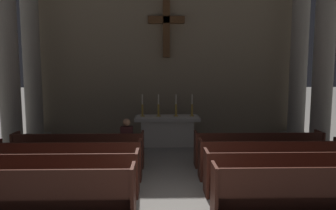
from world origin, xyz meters
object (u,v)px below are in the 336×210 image
candlestick_outer_left (142,109)px  candlestick_inner_left (158,109)px  altar (167,130)px  pew_left_row_4 (79,150)px  candlestick_inner_right (176,109)px  pew_left_row_3 (69,160)px  column_right_fourth (299,48)px  pew_right_row_4 (258,149)px  candlestick_outer_right (192,109)px  pew_left_row_2 (55,174)px  pew_right_row_2 (287,172)px  pew_right_row_3 (270,159)px  column_right_third (325,44)px  column_left_third (7,43)px  pew_right_row_1 (309,190)px  column_left_fourth (31,47)px  pew_left_row_1 (36,193)px  lone_worshipper (127,141)px

candlestick_outer_left → candlestick_inner_left: 0.55m
altar → candlestick_inner_left: (-0.30, 0.00, 0.72)m
pew_left_row_4 → candlestick_inner_left: size_ratio=4.55×
altar → pew_left_row_4: bearing=-135.1°
candlestick_inner_right → pew_left_row_3: bearing=-128.9°
pew_left_row_4 → column_right_fourth: bearing=24.5°
pew_right_row_4 → candlestick_outer_right: bearing=122.9°
pew_left_row_2 → pew_right_row_4: bearing=21.8°
pew_right_row_2 → candlestick_inner_right: size_ratio=4.55×
pew_right_row_3 → column_right_third: (2.49, 2.52, 2.92)m
column_right_third → candlestick_outer_left: (-5.74, 0.83, -2.15)m
candlestick_inner_right → candlestick_outer_right: (0.55, 0.00, 0.00)m
pew_right_row_2 → column_left_third: bearing=154.5°
pew_right_row_1 → column_left_fourth: 9.99m
pew_right_row_4 → column_left_third: (-7.28, 1.56, 2.92)m
candlestick_outer_right → pew_right_row_4: bearing=-57.1°
pew_right_row_3 → pew_left_row_1: bearing=-158.2°
pew_right_row_2 → candlestick_inner_left: size_ratio=4.55×
altar → lone_worshipper: 2.61m
pew_left_row_2 → pew_left_row_3: 0.96m
column_right_fourth → candlestick_outer_right: column_right_fourth is taller
pew_left_row_3 → column_right_third: bearing=19.1°
candlestick_inner_right → altar: bearing=180.0°
pew_left_row_2 → column_right_third: 8.58m
pew_right_row_3 → candlestick_outer_right: bearing=114.8°
candlestick_outer_right → column_left_third: bearing=-171.8°
pew_left_row_4 → candlestick_inner_right: bearing=41.5°
column_right_third → pew_left_row_3: bearing=-160.9°
column_left_third → column_left_fourth: bearing=90.0°
pew_left_row_1 → column_right_fourth: size_ratio=0.49×
column_right_fourth → candlestick_outer_left: column_right_fourth is taller
pew_right_row_2 → lone_worshipper: (-3.52, 1.95, 0.22)m
pew_right_row_1 → column_right_third: column_right_third is taller
pew_right_row_4 → candlestick_outer_left: candlestick_outer_left is taller
candlestick_inner_left → candlestick_inner_right: size_ratio=1.00×
pew_left_row_4 → column_left_fourth: 5.08m
pew_right_row_2 → candlestick_inner_right: bearing=116.0°
pew_right_row_1 → column_right_fourth: column_right_fourth is taller
column_left_fourth → candlestick_outer_right: bearing=-9.2°
pew_right_row_1 → lone_worshipper: lone_worshipper is taller
candlestick_inner_left → candlestick_inner_right: same height
candlestick_outer_right → pew_right_row_1: bearing=-73.6°
pew_right_row_2 → candlestick_inner_left: bearing=122.1°
column_right_fourth → column_left_third: bearing=-169.8°
column_left_fourth → pew_right_row_1: bearing=-40.3°
column_left_fourth → pew_right_row_2: bearing=-35.7°
column_right_third → candlestick_inner_right: 5.13m
pew_right_row_3 → column_right_third: size_ratio=0.49×
lone_worshipper → pew_right_row_2: bearing=-29.0°
pew_right_row_3 → altar: bearing=125.6°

